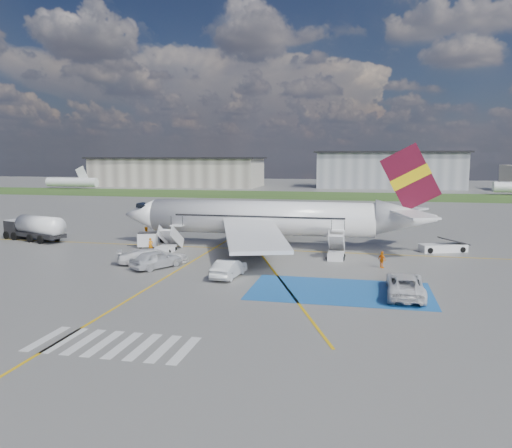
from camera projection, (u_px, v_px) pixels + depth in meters
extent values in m
plane|color=#60605E|center=(229.00, 273.00, 44.80)|extent=(400.00, 400.00, 0.00)
cube|color=#2D4C1E|center=(320.00, 196.00, 136.84)|extent=(400.00, 30.00, 0.01)
cube|color=gold|center=(257.00, 249.00, 56.43)|extent=(120.00, 0.20, 0.01)
cube|color=gold|center=(127.00, 301.00, 36.16)|extent=(0.20, 60.00, 0.01)
cube|color=gold|center=(257.00, 249.00, 56.43)|extent=(20.71, 56.45, 0.01)
cube|color=#1B58A3|center=(340.00, 291.00, 38.83)|extent=(14.00, 8.00, 0.01)
cube|color=silver|center=(46.00, 339.00, 28.62)|extent=(0.60, 4.00, 0.01)
cube|color=silver|center=(65.00, 340.00, 28.37)|extent=(0.60, 4.00, 0.01)
cube|color=silver|center=(84.00, 342.00, 28.12)|extent=(0.60, 4.00, 0.01)
cube|color=silver|center=(103.00, 344.00, 27.87)|extent=(0.60, 4.00, 0.01)
cube|color=silver|center=(123.00, 345.00, 27.62)|extent=(0.60, 4.00, 0.01)
cube|color=silver|center=(143.00, 347.00, 27.37)|extent=(0.60, 4.00, 0.01)
cube|color=silver|center=(164.00, 349.00, 27.11)|extent=(0.60, 4.00, 0.01)
cube|color=silver|center=(185.00, 350.00, 26.86)|extent=(0.60, 4.00, 0.01)
cube|color=gray|center=(177.00, 172.00, 181.62)|extent=(60.00, 22.00, 10.00)
cube|color=gray|center=(389.00, 170.00, 170.61)|extent=(48.00, 18.00, 12.00)
cylinder|color=white|center=(261.00, 218.00, 57.92)|extent=(26.00, 3.90, 3.90)
cone|color=white|center=(141.00, 215.00, 61.06)|extent=(4.00, 3.90, 3.90)
cube|color=black|center=(145.00, 206.00, 60.80)|extent=(1.67, 1.90, 0.82)
cone|color=white|center=(406.00, 218.00, 54.47)|extent=(6.50, 3.90, 3.90)
cube|color=white|center=(253.00, 234.00, 49.55)|extent=(9.86, 15.95, 1.40)
cube|color=white|center=(281.00, 215.00, 66.02)|extent=(9.86, 15.95, 1.40)
cylinder|color=#38383A|center=(250.00, 243.00, 52.76)|extent=(3.40, 2.10, 2.10)
cylinder|color=#38383A|center=(270.00, 228.00, 63.61)|extent=(3.40, 2.10, 2.10)
cube|color=#550E21|center=(410.00, 177.00, 53.83)|extent=(6.62, 0.30, 7.45)
cube|color=yellow|center=(410.00, 177.00, 53.83)|extent=(4.36, 0.40, 3.08)
cube|color=white|center=(415.00, 215.00, 51.15)|extent=(4.73, 5.95, 0.49)
cube|color=white|center=(409.00, 209.00, 57.35)|extent=(4.73, 5.95, 0.49)
cube|color=black|center=(257.00, 217.00, 55.97)|extent=(19.50, 0.04, 0.18)
cube|color=black|center=(264.00, 213.00, 59.77)|extent=(19.50, 0.04, 0.18)
cube|color=white|center=(171.00, 237.00, 56.15)|extent=(1.40, 3.73, 2.32)
cube|color=white|center=(177.00, 226.00, 57.85)|extent=(1.40, 1.00, 0.12)
cylinder|color=black|center=(171.00, 221.00, 57.92)|extent=(0.06, 0.06, 1.10)
cylinder|color=black|center=(183.00, 221.00, 57.63)|extent=(0.06, 0.06, 1.10)
cube|color=white|center=(166.00, 249.00, 54.74)|extent=(1.60, 2.40, 0.70)
cube|color=white|center=(337.00, 243.00, 52.27)|extent=(1.40, 3.73, 2.32)
cube|color=white|center=(338.00, 230.00, 53.97)|extent=(1.40, 1.00, 0.12)
cylinder|color=black|center=(332.00, 225.00, 54.05)|extent=(0.06, 0.06, 1.10)
cylinder|color=black|center=(345.00, 226.00, 53.75)|extent=(0.06, 0.06, 1.10)
cube|color=white|center=(336.00, 256.00, 50.86)|extent=(1.60, 2.40, 0.70)
cube|color=black|center=(17.00, 229.00, 64.14)|extent=(2.95, 2.95, 2.32)
cylinder|color=white|center=(40.00, 225.00, 61.58)|extent=(7.24, 4.44, 2.32)
cube|color=black|center=(41.00, 235.00, 61.74)|extent=(7.24, 4.44, 0.50)
cube|color=white|center=(148.00, 240.00, 57.45)|extent=(2.45, 1.84, 1.53)
cube|color=black|center=(147.00, 233.00, 57.35)|extent=(2.32, 1.71, 0.13)
cube|color=white|center=(443.00, 248.00, 55.11)|extent=(5.33, 3.33, 0.84)
cube|color=black|center=(454.00, 241.00, 55.19)|extent=(3.54, 2.33, 0.94)
imported|color=silver|center=(156.00, 259.00, 46.75)|extent=(4.30, 5.38, 1.72)
imported|color=#BABDC2|center=(229.00, 268.00, 43.20)|extent=(2.21, 5.01, 1.60)
imported|color=silver|center=(405.00, 281.00, 37.72)|extent=(2.84, 5.88, 2.18)
imported|color=silver|center=(153.00, 254.00, 48.70)|extent=(5.46, 4.05, 1.98)
imported|color=orange|center=(151.00, 245.00, 54.79)|extent=(0.66, 0.68, 1.57)
imported|color=orange|center=(146.00, 235.00, 60.77)|extent=(0.87, 1.05, 1.97)
imported|color=orange|center=(382.00, 260.00, 46.88)|extent=(0.90, 0.97, 1.60)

